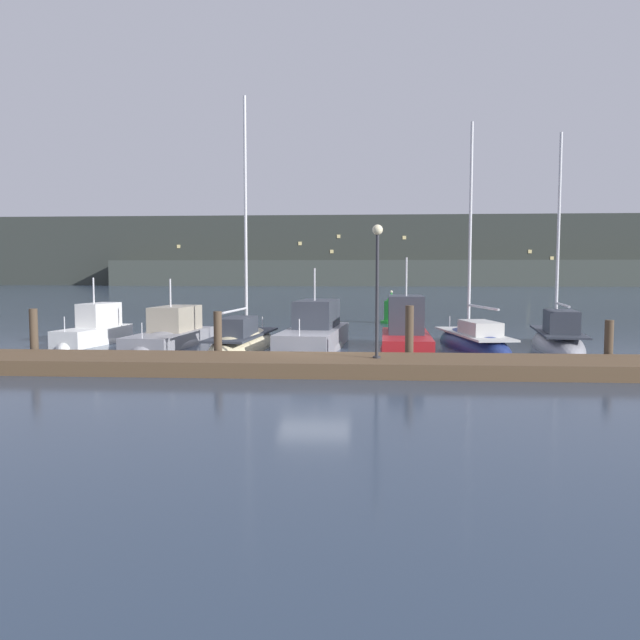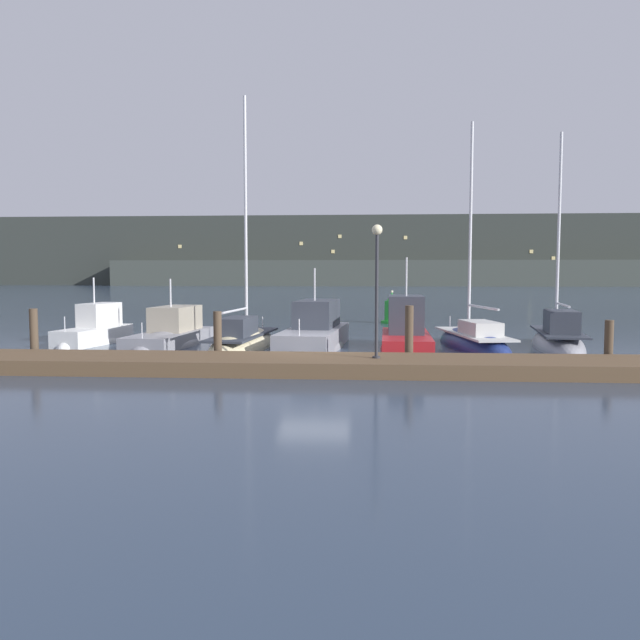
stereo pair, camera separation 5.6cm
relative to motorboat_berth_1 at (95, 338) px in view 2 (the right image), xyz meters
name	(u,v)px [view 2 (the right image)]	position (x,y,z in m)	size (l,w,h in m)	color
ground_plane	(314,361)	(9.88, -4.54, -0.27)	(400.00, 400.00, 0.00)	#2D3D51
dock	(308,364)	(9.88, -6.95, -0.04)	(27.13, 2.80, 0.45)	brown
mooring_pile_0	(34,335)	(0.19, -5.30, 0.65)	(0.28, 0.28, 1.83)	#4C3D2D
mooring_pile_1	(218,337)	(6.65, -5.30, 0.62)	(0.28, 0.28, 1.76)	#4C3D2D
mooring_pile_2	(409,335)	(13.11, -5.30, 0.73)	(0.28, 0.28, 1.99)	#4C3D2D
mooring_pile_3	(609,344)	(19.58, -5.30, 0.50)	(0.28, 0.28, 1.53)	#4C3D2D
motorboat_berth_1	(95,338)	(0.00, 0.00, 0.00)	(2.15, 4.94, 3.53)	white
motorboat_berth_2	(171,340)	(3.48, -0.36, -0.04)	(2.63, 6.53, 3.50)	gray
sailboat_berth_3	(243,346)	(6.73, -1.32, -0.15)	(2.49, 7.22, 11.00)	beige
motorboat_berth_4	(315,340)	(9.60, -0.79, 0.06)	(2.92, 7.35, 3.87)	gray
motorboat_berth_5	(406,340)	(13.29, -1.14, 0.11)	(2.25, 6.30, 4.25)	red
sailboat_berth_6	(473,346)	(16.07, -0.44, -0.17)	(2.92, 7.19, 9.99)	navy
sailboat_berth_7	(558,344)	(19.53, -0.18, -0.11)	(2.83, 6.80, 9.54)	gray
channel_buoy	(392,311)	(13.33, 11.93, 0.48)	(1.33, 1.33, 1.99)	green
dock_lamppost	(377,269)	(11.99, -6.99, 2.91)	(0.32, 0.32, 4.08)	#2D2D33
hillside_backdrop	(364,254)	(11.75, 126.89, 7.34)	(240.00, 23.00, 16.46)	#333833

